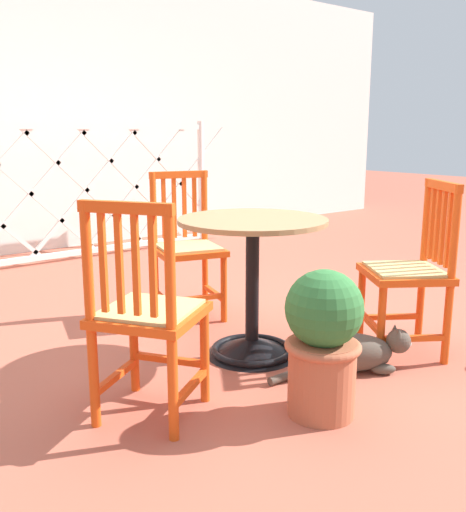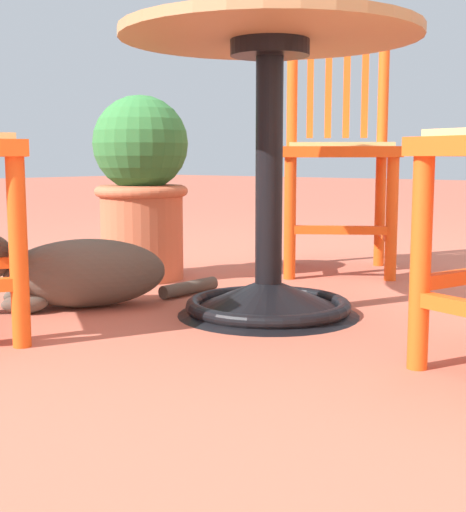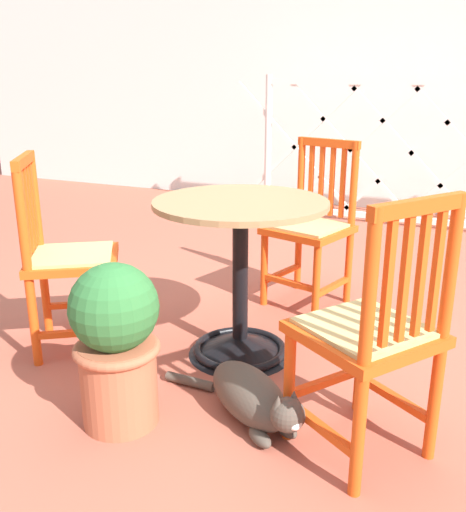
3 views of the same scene
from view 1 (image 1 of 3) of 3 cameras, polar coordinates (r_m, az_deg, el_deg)
ground_plane at (r=3.12m, az=3.74°, el=-9.45°), size 24.00×24.00×0.00m
building_wall_backdrop at (r=5.95m, az=-19.94°, el=14.00°), size 10.00×0.20×2.80m
lattice_fence_panel at (r=5.43m, az=-14.41°, el=6.41°), size 3.19×0.06×1.26m
cafe_table at (r=2.98m, az=1.92°, el=-4.71°), size 0.76×0.76×0.73m
orange_chair_by_planter at (r=3.11m, az=17.28°, el=-1.67°), size 0.56×0.56×0.91m
orange_chair_at_corner at (r=3.58m, az=-4.64°, el=0.66°), size 0.49×0.49×0.91m
orange_chair_tucked_in at (r=2.32m, az=-8.61°, el=-5.99°), size 0.55×0.55×0.91m
tabby_cat at (r=2.90m, az=12.13°, el=-9.40°), size 0.69×0.42×0.23m
terracotta_planter at (r=2.38m, az=9.00°, el=-8.25°), size 0.32×0.32×0.62m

